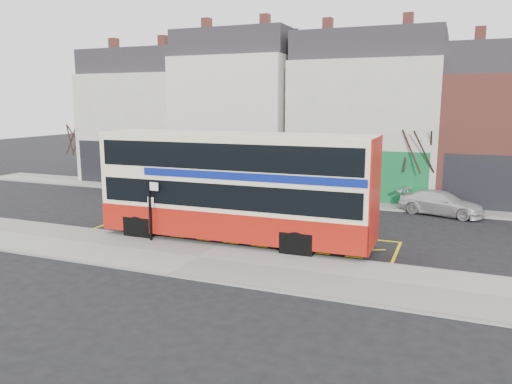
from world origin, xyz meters
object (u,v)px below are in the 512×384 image
at_px(car_silver, 190,188).
at_px(street_tree_right, 419,140).
at_px(bus_stop_post, 151,204).
at_px(street_tree_left, 78,132).
at_px(double_decker_bus, 236,186).
at_px(car_white, 441,203).
at_px(car_grey, 269,194).

bearing_deg(car_silver, street_tree_right, -76.62).
bearing_deg(bus_stop_post, street_tree_left, 144.82).
bearing_deg(street_tree_right, double_decker_bus, -121.87).
bearing_deg(car_white, car_silver, 108.23).
bearing_deg(car_white, street_tree_left, 99.91).
xyz_separation_m(bus_stop_post, car_silver, (-3.72, 9.93, -1.13)).
xyz_separation_m(bus_stop_post, street_tree_right, (9.86, 12.27, 2.13)).
xyz_separation_m(double_decker_bus, car_white, (8.05, 9.00, -1.85)).
xyz_separation_m(double_decker_bus, bus_stop_post, (-3.24, -1.62, -0.73)).
distance_m(car_grey, street_tree_right, 9.12).
bearing_deg(street_tree_right, bus_stop_post, -128.79).
height_order(bus_stop_post, street_tree_right, street_tree_right).
xyz_separation_m(double_decker_bus, car_silver, (-6.96, 8.31, -1.86)).
xyz_separation_m(bus_stop_post, car_white, (11.29, 10.62, -1.12)).
height_order(car_silver, car_white, car_white).
relative_size(double_decker_bus, street_tree_left, 2.16).
relative_size(car_silver, car_white, 0.83).
bearing_deg(street_tree_right, car_silver, -170.23).
xyz_separation_m(car_silver, street_tree_left, (-11.74, 3.35, 3.11)).
height_order(car_grey, street_tree_left, street_tree_left).
height_order(car_silver, street_tree_left, street_tree_left).
bearing_deg(car_white, car_grey, 110.19).
bearing_deg(street_tree_left, car_white, -5.67).
distance_m(double_decker_bus, car_grey, 8.58).
bearing_deg(car_silver, double_decker_bus, -136.45).
xyz_separation_m(car_grey, street_tree_right, (8.16, 2.42, 3.27)).
xyz_separation_m(car_silver, car_white, (15.01, 0.69, 0.01)).
xyz_separation_m(car_silver, street_tree_right, (13.58, 2.34, 3.26)).
relative_size(double_decker_bus, street_tree_right, 2.08).
bearing_deg(car_white, street_tree_right, 56.59).
bearing_deg(double_decker_bus, street_tree_left, 147.22).
distance_m(bus_stop_post, car_silver, 10.66).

